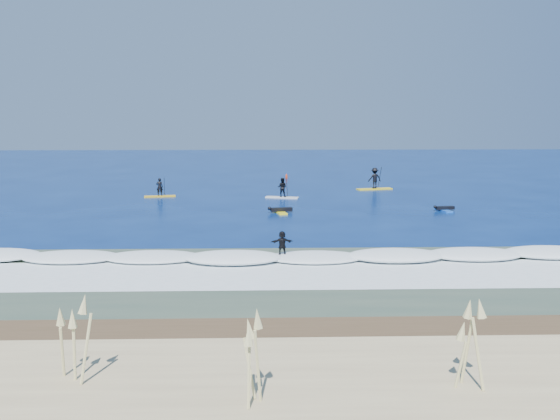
{
  "coord_description": "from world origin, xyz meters",
  "views": [
    {
      "loc": [
        -1.6,
        -40.06,
        7.21
      ],
      "look_at": [
        -0.36,
        1.82,
        0.6
      ],
      "focal_mm": 40.0,
      "sensor_mm": 36.0,
      "label": 1
    }
  ],
  "objects_px": {
    "sup_paddler_left": "(160,190)",
    "wave_surfer": "(282,245)",
    "prone_paddler_far": "(444,209)",
    "marker_buoy": "(286,176)",
    "prone_paddler_near": "(280,210)",
    "sup_paddler_center": "(282,189)",
    "sup_paddler_right": "(375,180)"
  },
  "relations": [
    {
      "from": "sup_paddler_right",
      "to": "wave_surfer",
      "type": "distance_m",
      "value": 29.52
    },
    {
      "from": "sup_paddler_left",
      "to": "wave_surfer",
      "type": "distance_m",
      "value": 25.27
    },
    {
      "from": "prone_paddler_far",
      "to": "marker_buoy",
      "type": "xyz_separation_m",
      "value": [
        -10.71,
        22.69,
        0.11
      ]
    },
    {
      "from": "sup_paddler_left",
      "to": "prone_paddler_near",
      "type": "xyz_separation_m",
      "value": [
        10.07,
        -8.79,
        -0.42
      ]
    },
    {
      "from": "sup_paddler_center",
      "to": "marker_buoy",
      "type": "relative_size",
      "value": 5.06
    },
    {
      "from": "prone_paddler_near",
      "to": "wave_surfer",
      "type": "xyz_separation_m",
      "value": [
        -0.34,
        -14.54,
        0.58
      ]
    },
    {
      "from": "wave_surfer",
      "to": "sup_paddler_left",
      "type": "bearing_deg",
      "value": 103.99
    },
    {
      "from": "sup_paddler_center",
      "to": "wave_surfer",
      "type": "distance_m",
      "value": 22.29
    },
    {
      "from": "prone_paddler_far",
      "to": "wave_surfer",
      "type": "distance_m",
      "value": 19.53
    },
    {
      "from": "wave_surfer",
      "to": "marker_buoy",
      "type": "xyz_separation_m",
      "value": [
        1.73,
        37.73,
        -0.5
      ]
    },
    {
      "from": "prone_paddler_near",
      "to": "prone_paddler_far",
      "type": "xyz_separation_m",
      "value": [
        12.1,
        0.51,
        -0.02
      ]
    },
    {
      "from": "sup_paddler_center",
      "to": "sup_paddler_right",
      "type": "xyz_separation_m",
      "value": [
        8.87,
        5.64,
        0.19
      ]
    },
    {
      "from": "sup_paddler_center",
      "to": "sup_paddler_right",
      "type": "bearing_deg",
      "value": 47.95
    },
    {
      "from": "prone_paddler_far",
      "to": "marker_buoy",
      "type": "distance_m",
      "value": 25.09
    },
    {
      "from": "wave_surfer",
      "to": "prone_paddler_far",
      "type": "bearing_deg",
      "value": 41.75
    },
    {
      "from": "prone_paddler_far",
      "to": "marker_buoy",
      "type": "relative_size",
      "value": 3.62
    },
    {
      "from": "prone_paddler_far",
      "to": "prone_paddler_near",
      "type": "bearing_deg",
      "value": 82.99
    },
    {
      "from": "prone_paddler_near",
      "to": "marker_buoy",
      "type": "xyz_separation_m",
      "value": [
        1.39,
        23.19,
        0.09
      ]
    },
    {
      "from": "sup_paddler_center",
      "to": "marker_buoy",
      "type": "bearing_deg",
      "value": 101.86
    },
    {
      "from": "wave_surfer",
      "to": "sup_paddler_right",
      "type": "bearing_deg",
      "value": 62.34
    },
    {
      "from": "prone_paddler_near",
      "to": "sup_paddler_right",
      "type": "bearing_deg",
      "value": -46.24
    },
    {
      "from": "sup_paddler_right",
      "to": "sup_paddler_left",
      "type": "bearing_deg",
      "value": 178.72
    },
    {
      "from": "wave_surfer",
      "to": "marker_buoy",
      "type": "height_order",
      "value": "wave_surfer"
    },
    {
      "from": "sup_paddler_right",
      "to": "prone_paddler_far",
      "type": "height_order",
      "value": "sup_paddler_right"
    },
    {
      "from": "sup_paddler_center",
      "to": "sup_paddler_left",
      "type": "bearing_deg",
      "value": -170.18
    },
    {
      "from": "sup_paddler_left",
      "to": "wave_surfer",
      "type": "relative_size",
      "value": 1.48
    },
    {
      "from": "sup_paddler_center",
      "to": "prone_paddler_far",
      "type": "distance_m",
      "value": 13.77
    },
    {
      "from": "prone_paddler_near",
      "to": "prone_paddler_far",
      "type": "relative_size",
      "value": 1.13
    },
    {
      "from": "sup_paddler_left",
      "to": "sup_paddler_right",
      "type": "xyz_separation_m",
      "value": [
        19.34,
        4.59,
        0.35
      ]
    },
    {
      "from": "sup_paddler_center",
      "to": "prone_paddler_near",
      "type": "bearing_deg",
      "value": -77.47
    },
    {
      "from": "prone_paddler_far",
      "to": "wave_surfer",
      "type": "relative_size",
      "value": 1.13
    },
    {
      "from": "sup_paddler_right",
      "to": "prone_paddler_near",
      "type": "distance_m",
      "value": 16.3
    }
  ]
}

